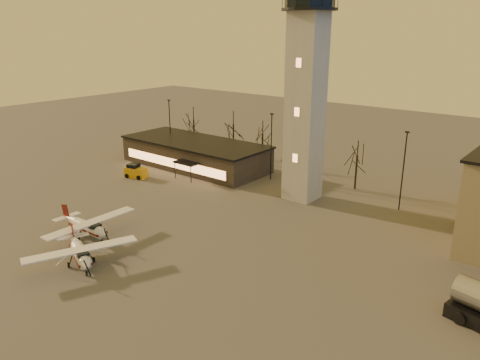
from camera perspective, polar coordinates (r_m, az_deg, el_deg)
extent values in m
plane|color=#44413F|center=(43.89, -14.14, -12.64)|extent=(220.00, 220.00, 0.00)
cube|color=#9F9C97|center=(61.27, 7.95, 8.47)|extent=(4.00, 4.00, 24.00)
cylinder|color=black|center=(60.49, 8.47, 19.89)|extent=(6.80, 6.80, 0.30)
cube|color=black|center=(78.21, -5.49, 3.12)|extent=(25.00, 10.00, 4.00)
cube|color=black|center=(77.69, -5.54, 4.66)|extent=(25.40, 10.40, 0.30)
cube|color=#F9A357|center=(74.95, -8.16, 2.04)|extent=(22.00, 0.08, 1.40)
cube|color=black|center=(71.23, -6.56, 2.10)|extent=(4.00, 2.00, 0.20)
cylinder|color=black|center=(84.49, -8.52, 6.22)|extent=(0.16, 0.16, 10.00)
cube|color=black|center=(83.62, -8.68, 9.60)|extent=(0.50, 0.25, 0.18)
cylinder|color=black|center=(70.25, 3.82, 3.98)|extent=(0.16, 0.16, 10.00)
cube|color=black|center=(69.20, 3.91, 8.04)|extent=(0.50, 0.25, 0.18)
cylinder|color=black|center=(61.41, 19.24, 0.93)|extent=(0.16, 0.16, 10.00)
cube|color=black|center=(60.21, 19.73, 5.53)|extent=(0.50, 0.25, 0.18)
cylinder|color=black|center=(89.00, -5.62, 5.52)|extent=(0.28, 0.28, 5.74)
cylinder|color=black|center=(78.94, 2.75, 3.80)|extent=(0.28, 0.28, 5.25)
cylinder|color=black|center=(70.75, 6.71, 2.39)|extent=(0.28, 0.28, 6.16)
cylinder|color=black|center=(68.52, 13.95, 0.93)|extent=(0.28, 0.28, 4.97)
cylinder|color=black|center=(85.22, -0.81, 5.00)|extent=(0.28, 0.28, 5.60)
cylinder|color=white|center=(48.15, -18.83, -8.60)|extent=(4.55, 2.84, 1.25)
cone|color=white|center=(45.86, -18.23, -9.92)|extent=(1.25, 1.43, 1.19)
cone|color=white|center=(51.03, -19.52, -6.95)|extent=(2.53, 1.85, 1.05)
cube|color=black|center=(47.11, -18.67, -8.60)|extent=(1.71, 1.48, 0.67)
cube|color=#56100C|center=(48.34, -18.87, -8.55)|extent=(5.27, 3.17, 0.21)
cube|color=white|center=(47.40, -18.82, -8.02)|extent=(5.37, 10.29, 0.13)
cube|color=white|center=(51.77, -19.70, -6.49)|extent=(2.01, 3.25, 0.08)
cube|color=#56100C|center=(51.60, -19.79, -5.77)|extent=(1.26, 0.58, 1.62)
cylinder|color=silver|center=(53.84, -17.96, -5.58)|extent=(4.55, 1.32, 1.28)
cone|color=silver|center=(51.79, -16.29, -6.37)|extent=(0.90, 1.23, 1.22)
cone|color=silver|center=(56.45, -19.90, -4.52)|extent=(2.38, 1.10, 1.09)
cube|color=black|center=(52.90, -17.40, -5.43)|extent=(1.49, 1.05, 0.69)
cube|color=#530F0B|center=(54.02, -18.08, -5.57)|extent=(5.34, 1.36, 0.22)
cube|color=silver|center=(53.17, -17.74, -4.96)|extent=(1.56, 10.87, 0.14)
cube|color=silver|center=(57.14, -20.39, -4.20)|extent=(0.91, 3.26, 0.08)
cube|color=#530F0B|center=(56.97, -20.51, -3.53)|extent=(1.37, 0.09, 1.67)
cube|color=orange|center=(73.95, -12.54, 0.91)|extent=(3.65, 2.52, 1.55)
cube|color=black|center=(73.96, -12.86, 1.60)|extent=(1.88, 1.88, 0.89)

